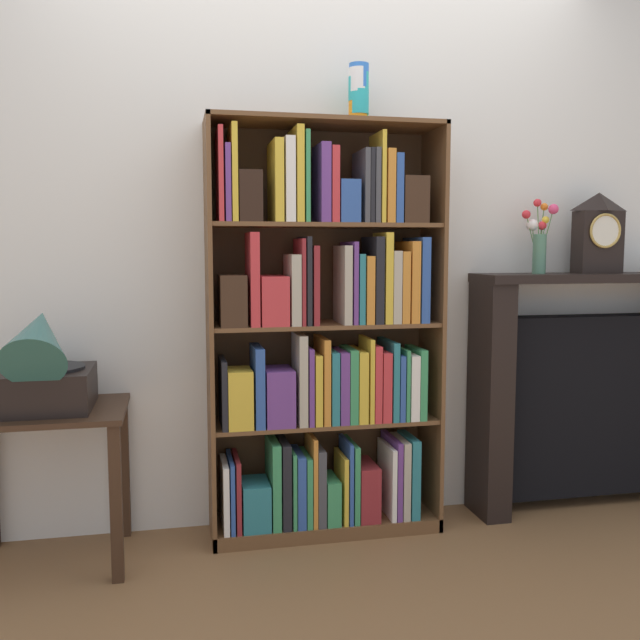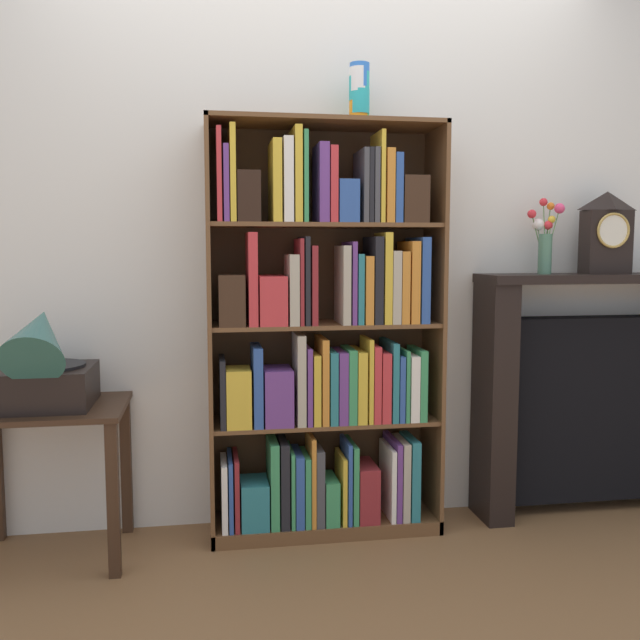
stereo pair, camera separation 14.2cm
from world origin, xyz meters
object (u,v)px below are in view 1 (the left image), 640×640
object	(u,v)px
bookshelf	(325,347)
side_table_left	(48,445)
fireplace_mantel	(588,393)
gramophone	(42,367)
cup_stack	(359,94)
flower_vase	(539,238)
mantel_clock	(598,233)

from	to	relation	value
bookshelf	side_table_left	distance (m)	1.18
bookshelf	fireplace_mantel	xyz separation A→B (m)	(1.31, 0.05, -0.27)
gramophone	fireplace_mantel	bearing A→B (deg)	4.21
cup_stack	gramophone	distance (m)	1.69
flower_vase	gramophone	bearing A→B (deg)	-175.47
side_table_left	mantel_clock	world-z (taller)	mantel_clock
gramophone	flower_vase	world-z (taller)	flower_vase
bookshelf	mantel_clock	size ratio (longest dim) A/B	4.74
cup_stack	mantel_clock	distance (m)	1.29
cup_stack	side_table_left	world-z (taller)	cup_stack
side_table_left	flower_vase	bearing A→B (deg)	3.21
bookshelf	mantel_clock	distance (m)	1.40
bookshelf	cup_stack	size ratio (longest dim) A/B	7.26
bookshelf	side_table_left	xyz separation A→B (m)	(-1.12, -0.08, -0.34)
cup_stack	fireplace_mantel	world-z (taller)	cup_stack
bookshelf	flower_vase	distance (m)	1.12
bookshelf	gramophone	bearing A→B (deg)	-173.26
flower_vase	bookshelf	bearing A→B (deg)	-177.93
side_table_left	fireplace_mantel	bearing A→B (deg)	3.05
cup_stack	side_table_left	xyz separation A→B (m)	(-1.28, -0.11, -1.41)
cup_stack	gramophone	size ratio (longest dim) A/B	0.51
bookshelf	flower_vase	size ratio (longest dim) A/B	5.15
gramophone	mantel_clock	bearing A→B (deg)	3.58
mantel_clock	flower_vase	bearing A→B (deg)	176.52
gramophone	fireplace_mantel	xyz separation A→B (m)	(2.43, 0.18, -0.25)
cup_stack	fireplace_mantel	size ratio (longest dim) A/B	0.21
flower_vase	side_table_left	bearing A→B (deg)	-176.79
bookshelf	flower_vase	xyz separation A→B (m)	(1.02, 0.04, 0.47)
fireplace_mantel	side_table_left	bearing A→B (deg)	-176.95
mantel_clock	flower_vase	xyz separation A→B (m)	(-0.29, 0.02, -0.02)
side_table_left	flower_vase	size ratio (longest dim) A/B	1.81
fireplace_mantel	flower_vase	size ratio (longest dim) A/B	3.39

